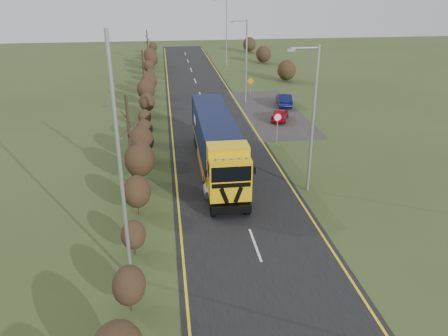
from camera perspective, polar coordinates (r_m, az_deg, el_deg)
ground at (r=25.99m, az=2.30°, el=-5.22°), size 160.00×160.00×0.00m
road at (r=35.00m, az=-0.53°, el=2.54°), size 8.00×120.00×0.02m
layby at (r=45.50m, az=6.04°, el=7.34°), size 6.00×18.00×0.02m
lane_markings at (r=34.71m, az=-0.47°, el=2.40°), size 7.52×116.00×0.01m
hedgerow at (r=32.27m, az=-10.69°, el=3.35°), size 2.24×102.04×6.05m
lorry at (r=30.11m, az=-1.01°, el=3.57°), size 2.77×14.20×3.96m
car_red_hatchback at (r=42.48m, az=7.31°, el=6.94°), size 2.60×3.72×1.18m
car_blue_sedan at (r=47.75m, az=7.85°, el=8.82°), size 1.98×4.15×1.31m
streetlight_near at (r=26.78m, az=11.36°, el=6.79°), size 1.93×0.18×9.07m
streetlight_mid at (r=47.57m, az=2.80°, el=14.08°), size 1.87×0.18×8.78m
streetlight_far at (r=70.40m, az=0.21°, el=17.67°), size 2.12×0.20×10.01m
left_pole at (r=18.11m, az=-13.40°, el=-0.02°), size 0.16×0.16×10.84m
speed_sign at (r=35.83m, az=6.99°, el=5.99°), size 0.72×0.10×2.62m
warning_board at (r=51.75m, az=3.48°, el=10.84°), size 0.80×0.11×2.10m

